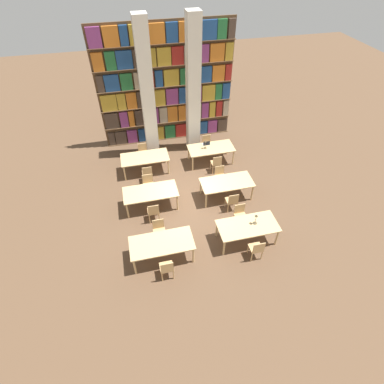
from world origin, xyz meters
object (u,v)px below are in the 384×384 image
pillar_center (193,89)px  chair_8 (147,173)px  desk_lamp_0 (256,218)px  reading_table_5 (211,149)px  reading_table_0 (162,244)px  chair_3 (240,215)px  reading_table_1 (248,227)px  chair_6 (232,201)px  reading_table_2 (151,193)px  chair_10 (216,163)px  chair_1 (159,230)px  chair_2 (257,249)px  chair_11 (207,144)px  chair_7 (220,175)px  laptop (206,144)px  pillar_left (147,93)px  chair_4 (153,211)px  chair_5 (148,184)px  chair_0 (167,268)px  chair_9 (143,152)px  reading_table_4 (145,158)px  desk_lamp_1 (205,143)px  reading_table_3 (227,183)px

pillar_center → chair_8: size_ratio=6.71×
desk_lamp_0 → reading_table_5: 4.73m
reading_table_0 → chair_3: 3.14m
reading_table_1 → chair_6: 1.55m
reading_table_2 → chair_10: size_ratio=2.32×
pillar_center → chair_1: pillar_center is taller
chair_8 → chair_2: bearing=-57.6°
chair_10 → chair_11: bearing=90.0°
chair_3 → chair_7: 2.32m
reading_table_0 → chair_6: (2.96, 1.58, -0.21)m
chair_7 → laptop: 1.98m
pillar_center → chair_8: 4.18m
chair_10 → reading_table_1: bearing=-91.3°
reading_table_0 → reading_table_1: same height
chair_8 → reading_table_5: (3.03, 0.79, 0.21)m
chair_2 → chair_10: 4.75m
chair_6 → pillar_left: bearing=117.8°
chair_4 → chair_5: 1.57m
chair_10 → laptop: size_ratio=2.80×
chair_4 → chair_0: bearing=-88.4°
chair_1 → chair_7: bearing=-141.3°
chair_3 → desk_lamp_0: (0.23, -0.75, 0.58)m
chair_1 → chair_9: same height
reading_table_4 → reading_table_5: (3.02, 0.01, 0.00)m
reading_table_1 → chair_3: size_ratio=2.32×
chair_2 → reading_table_4: chair_2 is taller
reading_table_2 → chair_6: 3.15m
chair_10 → chair_11: size_ratio=1.00×
chair_3 → chair_9: size_ratio=1.00×
chair_4 → reading_table_2: bearing=88.8°
chair_1 → reading_table_1: 3.06m
pillar_left → desk_lamp_0: bearing=-66.1°
chair_7 → desk_lamp_1: bearing=-83.1°
chair_3 → chair_6: (-0.05, 0.75, 0.00)m
chair_2 → chair_10: size_ratio=1.00×
desk_lamp_0 → chair_4: desk_lamp_0 is taller
chair_6 → chair_11: same height
reading_table_0 → chair_4: 1.74m
reading_table_2 → chair_7: chair_7 is taller
chair_5 → chair_7: (3.01, -0.14, 0.00)m
reading_table_1 → chair_11: 5.54m
chair_4 → chair_7: (3.01, 1.42, 0.00)m
reading_table_0 → reading_table_3: (2.99, 2.36, 0.00)m
chair_1 → chair_9: (-0.01, 4.79, 0.00)m
reading_table_2 → reading_table_4: bearing=88.6°
reading_table_4 → chair_11: (3.05, 0.79, -0.21)m
reading_table_3 → desk_lamp_1: 2.50m
chair_8 → reading_table_5: bearing=14.6°
chair_0 → chair_10: 5.68m
chair_3 → chair_9: 5.62m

